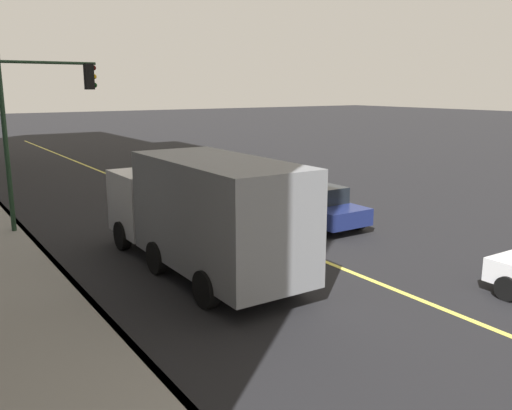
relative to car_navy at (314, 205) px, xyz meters
name	(u,v)px	position (x,y,z in m)	size (l,w,h in m)	color
ground	(254,233)	(0.23, 2.49, -0.75)	(200.00, 200.00, 0.00)	black
curb_edge	(56,265)	(0.23, 9.22, -0.67)	(80.00, 0.16, 0.15)	slate
lane_stripe_center	(254,233)	(0.23, 2.49, -0.74)	(80.00, 0.16, 0.01)	#D8CC4C
car_navy	(314,205)	(0.00, 0.00, 0.00)	(4.19, 2.04, 1.47)	navy
car_silver	(229,182)	(5.99, 0.09, 0.02)	(3.81, 2.03, 1.51)	#A8AAB2
truck_gray	(202,211)	(-2.29, 5.84, 0.97)	(8.10, 2.59, 3.22)	silver
traffic_light_mast	(40,113)	(4.65, 8.38, 3.39)	(0.28, 3.28, 6.12)	#1E3823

